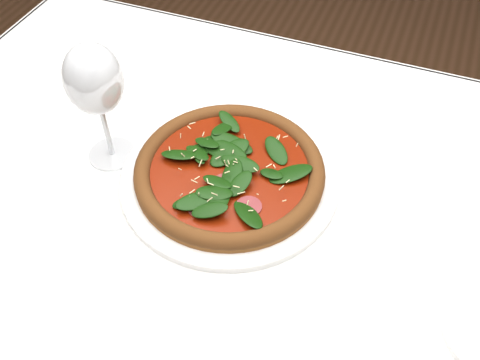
% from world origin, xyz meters
% --- Properties ---
extents(dining_table, '(1.21, 0.81, 0.75)m').
position_xyz_m(dining_table, '(0.00, 0.00, 0.65)').
color(dining_table, white).
rests_on(dining_table, ground).
extents(plate, '(0.33, 0.33, 0.01)m').
position_xyz_m(plate, '(-0.02, 0.01, 0.76)').
color(plate, white).
rests_on(plate, dining_table).
extents(pizza, '(0.32, 0.32, 0.04)m').
position_xyz_m(pizza, '(-0.02, 0.01, 0.78)').
color(pizza, '#9A5E25').
rests_on(pizza, plate).
extents(wine_glass, '(0.08, 0.08, 0.21)m').
position_xyz_m(wine_glass, '(-0.22, -0.01, 0.90)').
color(wine_glass, white).
rests_on(wine_glass, dining_table).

